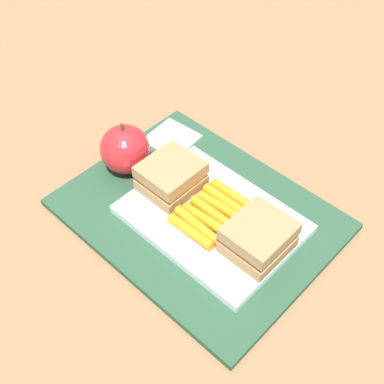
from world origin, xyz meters
The scene contains 8 objects.
ground_plane centered at (0.00, 0.00, 0.00)m, with size 2.40×2.40×0.00m, color olive.
lunchbag_mat centered at (0.00, 0.00, 0.01)m, with size 0.36×0.28×0.01m, color #284C33.
food_tray centered at (-0.03, 0.00, 0.02)m, with size 0.23×0.17×0.01m, color white.
sandwich_half_left centered at (-0.10, 0.00, 0.04)m, with size 0.07×0.08×0.04m.
sandwich_half_right centered at (0.05, 0.00, 0.04)m, with size 0.07×0.08×0.04m.
carrot_sticks_bundle centered at (-0.03, 0.00, 0.03)m, with size 0.08×0.10×0.02m.
apple centered at (0.14, 0.01, 0.05)m, with size 0.07×0.07×0.09m.
paper_napkin centered at (0.14, -0.08, 0.01)m, with size 0.07×0.07×0.00m, color white.
Camera 1 is at (-0.31, 0.34, 0.56)m, focal length 47.70 mm.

